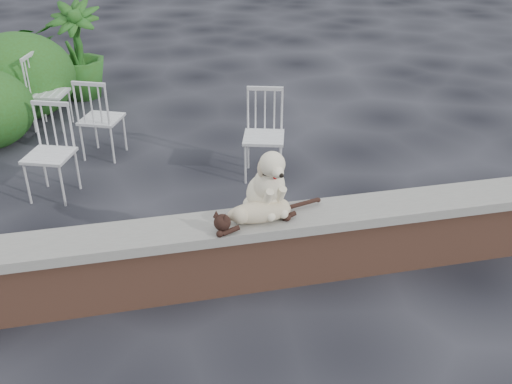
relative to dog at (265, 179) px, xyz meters
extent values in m
plane|color=black|center=(-0.53, -0.11, -0.86)|extent=(60.00, 60.00, 0.00)
cube|color=brown|center=(-0.53, -0.11, -0.61)|extent=(6.00, 0.30, 0.50)
cube|color=slate|center=(-0.53, -0.11, -0.32)|extent=(6.20, 0.40, 0.08)
imported|color=#274C15|center=(-2.37, 4.87, -0.32)|extent=(1.26, 1.21, 1.07)
imported|color=#274C15|center=(-1.59, 4.81, -0.18)|extent=(0.94, 0.94, 1.35)
ellipsoid|color=#274C15|center=(-2.34, 4.24, -0.34)|extent=(1.46, 1.34, 1.16)
ellipsoid|color=#274C15|center=(-2.58, 5.07, -0.48)|extent=(1.07, 0.98, 0.84)
camera|label=1|loc=(-0.93, -3.77, 1.99)|focal=40.77mm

